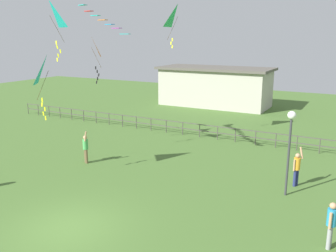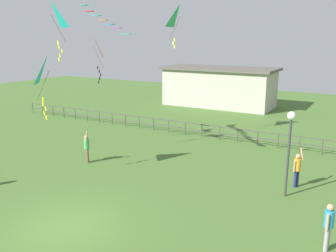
% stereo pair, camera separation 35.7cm
% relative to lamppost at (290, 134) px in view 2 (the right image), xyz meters
% --- Properties ---
extents(ground_plane, '(80.00, 80.00, 0.00)m').
position_rel_lamppost_xyz_m(ground_plane, '(-6.47, -6.86, -2.84)').
color(ground_plane, '#476B2D').
extents(lamppost, '(0.36, 0.36, 3.83)m').
position_rel_lamppost_xyz_m(lamppost, '(0.00, 0.00, 0.00)').
color(lamppost, '#38383D').
rests_on(lamppost, ground_plane).
extents(person_0, '(0.45, 0.38, 1.86)m').
position_rel_lamppost_xyz_m(person_0, '(-10.70, -0.89, -1.90)').
color(person_0, brown).
rests_on(person_0, ground_plane).
extents(person_2, '(0.30, 0.49, 1.64)m').
position_rel_lamppost_xyz_m(person_2, '(2.12, -3.68, -1.89)').
color(person_2, '#99999E').
rests_on(person_2, ground_plane).
extents(person_3, '(0.41, 0.47, 1.90)m').
position_rel_lamppost_xyz_m(person_3, '(0.20, 1.28, -1.88)').
color(person_3, navy).
rests_on(person_3, ground_plane).
extents(kite_1, '(1.13, 1.27, 2.64)m').
position_rel_lamppost_xyz_m(kite_1, '(-8.19, 5.38, 5.23)').
color(kite_1, '#1EB759').
extents(kite_2, '(0.87, 0.90, 2.85)m').
position_rel_lamppost_xyz_m(kite_2, '(-12.16, 1.80, 3.33)').
color(kite_2, orange).
extents(kite_3, '(1.02, 1.06, 3.03)m').
position_rel_lamppost_xyz_m(kite_3, '(-10.43, -3.47, 2.42)').
color(kite_3, '#19B2B2').
extents(kite_4, '(0.99, 1.16, 3.06)m').
position_rel_lamppost_xyz_m(kite_4, '(-12.03, -1.52, 5.03)').
color(kite_4, '#19B2B2').
extents(waterfront_railing, '(36.02, 0.06, 0.95)m').
position_rel_lamppost_xyz_m(waterfront_railing, '(-6.75, 7.14, -2.22)').
color(waterfront_railing, '#4C4742').
rests_on(waterfront_railing, ground_plane).
extents(pavilion_building, '(11.32, 5.13, 3.91)m').
position_rel_lamppost_xyz_m(pavilion_building, '(-10.86, 19.14, -0.86)').
color(pavilion_building, '#B7B2A3').
rests_on(pavilion_building, ground_plane).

